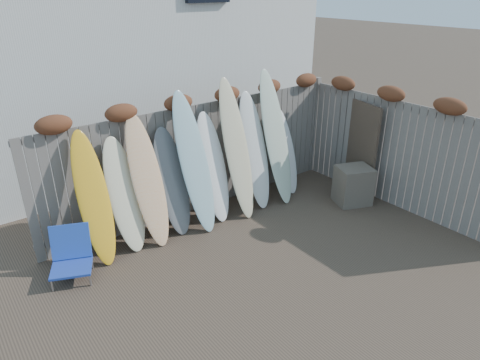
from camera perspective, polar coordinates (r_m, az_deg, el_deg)
ground at (r=6.65m, az=6.43°, el=-11.33°), size 80.00×80.00×0.00m
back_fence at (r=7.79m, az=-5.01°, el=4.25°), size 6.05×0.28×2.24m
right_fence at (r=8.40m, az=20.65°, el=3.94°), size 0.28×4.40×2.24m
house at (r=11.19m, az=-15.64°, el=20.32°), size 8.50×5.50×6.33m
beach_chair at (r=6.71m, az=-21.60°, el=-9.23°), size 0.74×0.76×0.74m
wooden_crate at (r=8.50m, az=14.86°, el=-0.68°), size 0.78×0.73×0.74m
lattice_panel at (r=8.93m, az=15.20°, el=4.37°), size 0.37×1.20×1.84m
surfboard_0 at (r=6.67m, az=-18.93°, el=-2.43°), size 0.49×0.73×2.00m
surfboard_1 at (r=6.89m, az=-15.16°, el=-1.98°), size 0.53×0.66×1.80m
surfboard_2 at (r=6.91m, az=-12.21°, el=-0.17°), size 0.54×0.76×2.10m
surfboard_3 at (r=7.20m, az=-9.01°, el=-0.25°), size 0.54×0.65×1.79m
surfboard_4 at (r=7.17m, az=-6.12°, el=2.25°), size 0.60×0.86×2.35m
surfboard_5 at (r=7.52m, az=-3.61°, el=1.65°), size 0.53×0.70×1.91m
surfboard_6 at (r=7.59m, az=-0.45°, el=4.10°), size 0.50×0.87×2.45m
surfboard_7 at (r=7.97m, az=1.95°, el=3.91°), size 0.57×0.79×2.13m
surfboard_8 at (r=8.15m, az=4.81°, el=5.63°), size 0.51×0.87×2.48m
surfboard_9 at (r=8.60m, az=6.08°, el=3.84°), size 0.53×0.65×1.70m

